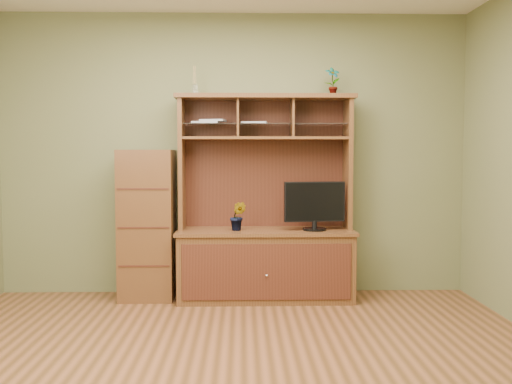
{
  "coord_description": "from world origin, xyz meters",
  "views": [
    {
      "loc": [
        0.08,
        -3.55,
        1.35
      ],
      "look_at": [
        0.2,
        1.2,
        1.03
      ],
      "focal_mm": 40.0,
      "sensor_mm": 36.0,
      "label": 1
    }
  ],
  "objects": [
    {
      "name": "room",
      "position": [
        0.0,
        0.0,
        1.35
      ],
      "size": [
        4.54,
        4.04,
        2.74
      ],
      "color": "#4F3116",
      "rests_on": "ground"
    },
    {
      "name": "media_hutch",
      "position": [
        0.3,
        1.73,
        0.52
      ],
      "size": [
        1.66,
        0.61,
        1.9
      ],
      "color": "#462614",
      "rests_on": "room"
    },
    {
      "name": "monitor",
      "position": [
        0.75,
        1.65,
        0.89
      ],
      "size": [
        0.57,
        0.22,
        0.45
      ],
      "rotation": [
        0.0,
        0.0,
        0.13
      ],
      "color": "black",
      "rests_on": "media_hutch"
    },
    {
      "name": "orchid_plant",
      "position": [
        0.04,
        1.65,
        0.78
      ],
      "size": [
        0.17,
        0.15,
        0.27
      ],
      "primitive_type": "imported",
      "rotation": [
        0.0,
        0.0,
        -0.2
      ],
      "color": "#28501B",
      "rests_on": "media_hutch"
    },
    {
      "name": "top_plant",
      "position": [
        0.93,
        1.8,
        2.03
      ],
      "size": [
        0.16,
        0.12,
        0.27
      ],
      "primitive_type": "imported",
      "rotation": [
        0.0,
        0.0,
        0.22
      ],
      "color": "#255D20",
      "rests_on": "media_hutch"
    },
    {
      "name": "reed_diffuser",
      "position": [
        -0.36,
        1.81,
        2.01
      ],
      "size": [
        0.05,
        0.05,
        0.27
      ],
      "color": "silver",
      "rests_on": "media_hutch"
    },
    {
      "name": "magazines",
      "position": [
        -0.09,
        1.8,
        1.65
      ],
      "size": [
        0.71,
        0.21,
        0.04
      ],
      "color": "#A5A5A9",
      "rests_on": "media_hutch"
    },
    {
      "name": "side_cabinet",
      "position": [
        -0.8,
        1.76,
        0.7
      ],
      "size": [
        0.5,
        0.45,
        1.39
      ],
      "color": "#462614",
      "rests_on": "room"
    }
  ]
}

